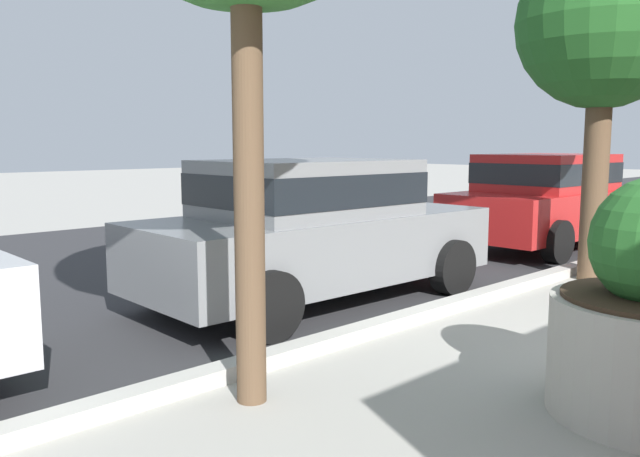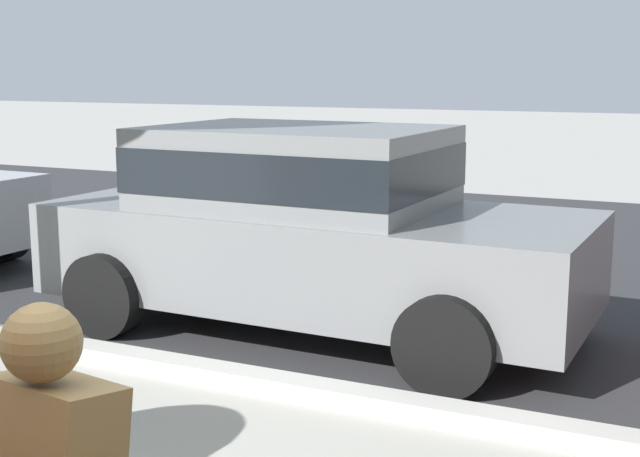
% 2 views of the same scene
% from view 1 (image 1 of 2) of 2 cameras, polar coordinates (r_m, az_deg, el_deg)
% --- Properties ---
extents(street_surface, '(60.00, 9.00, 0.01)m').
position_cam_1_polar(street_surface, '(10.35, -9.13, -2.22)').
color(street_surface, '#2D2D30').
rests_on(street_surface, ground).
extents(curb_stone, '(60.00, 0.20, 0.12)m').
position_cam_1_polar(curb_stone, '(7.13, 12.61, -6.26)').
color(curb_stone, '#B2AFA8').
rests_on(curb_stone, ground).
extents(street_tree_down_street, '(2.10, 2.10, 4.26)m').
position_cam_1_polar(street_tree_down_street, '(8.97, 23.69, 15.99)').
color(street_tree_down_street, brown).
rests_on(street_tree_down_street, ground).
extents(parked_car_grey, '(4.14, 2.01, 1.56)m').
position_cam_1_polar(parked_car_grey, '(7.08, -0.59, 0.25)').
color(parked_car_grey, slate).
rests_on(parked_car_grey, ground).
extents(parked_car_red, '(4.14, 2.01, 1.56)m').
position_cam_1_polar(parked_car_red, '(11.46, 19.48, 2.59)').
color(parked_car_red, '#B21E1E').
rests_on(parked_car_red, ground).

